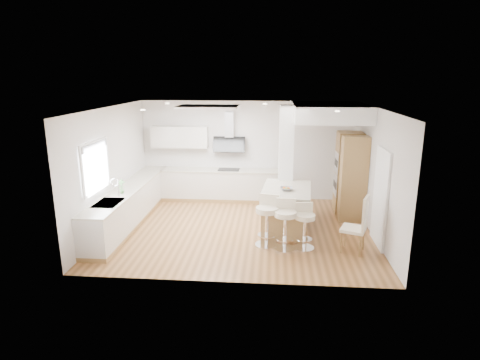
# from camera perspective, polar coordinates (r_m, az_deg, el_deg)

# --- Properties ---
(ground) EXTENTS (6.00, 6.00, 0.00)m
(ground) POSITION_cam_1_polar(r_m,az_deg,el_deg) (9.45, 0.03, -6.97)
(ground) COLOR #9E6A3A
(ground) RESTS_ON ground
(ceiling) EXTENTS (6.00, 5.00, 0.02)m
(ceiling) POSITION_cam_1_polar(r_m,az_deg,el_deg) (9.45, 0.03, -6.97)
(ceiling) COLOR white
(ceiling) RESTS_ON ground
(wall_back) EXTENTS (6.00, 0.04, 2.80)m
(wall_back) POSITION_cam_1_polar(r_m,az_deg,el_deg) (11.47, 1.04, 4.20)
(wall_back) COLOR silver
(wall_back) RESTS_ON ground
(wall_left) EXTENTS (0.04, 5.00, 2.80)m
(wall_left) POSITION_cam_1_polar(r_m,az_deg,el_deg) (9.73, -17.86, 1.59)
(wall_left) COLOR silver
(wall_left) RESTS_ON ground
(wall_right) EXTENTS (0.04, 5.00, 2.80)m
(wall_right) POSITION_cam_1_polar(r_m,az_deg,el_deg) (9.29, 18.81, 0.90)
(wall_right) COLOR silver
(wall_right) RESTS_ON ground
(skylight) EXTENTS (4.10, 2.10, 0.06)m
(skylight) POSITION_cam_1_polar(r_m,az_deg,el_deg) (9.50, -4.51, 10.31)
(skylight) COLOR white
(skylight) RESTS_ON ground
(window_left) EXTENTS (0.06, 1.28, 1.07)m
(window_left) POSITION_cam_1_polar(r_m,az_deg,el_deg) (8.85, -19.92, 2.10)
(window_left) COLOR silver
(window_left) RESTS_ON ground
(doorway_right) EXTENTS (0.05, 1.00, 2.10)m
(doorway_right) POSITION_cam_1_polar(r_m,az_deg,el_deg) (8.82, 19.35, -2.55)
(doorway_right) COLOR #494339
(doorway_right) RESTS_ON ground
(counter_left) EXTENTS (0.63, 4.50, 1.35)m
(counter_left) POSITION_cam_1_polar(r_m,az_deg,el_deg) (10.08, -15.37, -3.35)
(counter_left) COLOR #A17A45
(counter_left) RESTS_ON ground
(counter_back) EXTENTS (3.62, 0.63, 2.50)m
(counter_back) POSITION_cam_1_polar(r_m,az_deg,el_deg) (11.45, -3.64, 0.54)
(counter_back) COLOR #A17A45
(counter_back) RESTS_ON ground
(pillar) EXTENTS (0.35, 0.35, 2.80)m
(pillar) POSITION_cam_1_polar(r_m,az_deg,el_deg) (9.93, 6.53, 2.46)
(pillar) COLOR white
(pillar) RESTS_ON ground
(soffit) EXTENTS (1.78, 2.20, 0.40)m
(soffit) POSITION_cam_1_polar(r_m,az_deg,el_deg) (10.29, 12.58, 9.39)
(soffit) COLOR white
(soffit) RESTS_ON ground
(oven_column) EXTENTS (0.63, 1.21, 2.10)m
(oven_column) POSITION_cam_1_polar(r_m,az_deg,el_deg) (10.47, 15.37, 0.68)
(oven_column) COLOR #A17A45
(oven_column) RESTS_ON ground
(peninsula) EXTENTS (1.22, 1.72, 1.07)m
(peninsula) POSITION_cam_1_polar(r_m,az_deg,el_deg) (9.34, 6.58, -4.06)
(peninsula) COLOR #A17A45
(peninsula) RESTS_ON ground
(bar_stool_a) EXTENTS (0.59, 0.59, 1.08)m
(bar_stool_a) POSITION_cam_1_polar(r_m,az_deg,el_deg) (8.39, 3.89, -5.42)
(bar_stool_a) COLOR white
(bar_stool_a) RESTS_ON ground
(bar_stool_b) EXTENTS (0.50, 0.50, 1.05)m
(bar_stool_b) POSITION_cam_1_polar(r_m,az_deg,el_deg) (8.26, 6.45, -5.95)
(bar_stool_b) COLOR white
(bar_stool_b) RESTS_ON ground
(bar_stool_c) EXTENTS (0.48, 0.48, 0.95)m
(bar_stool_c) POSITION_cam_1_polar(r_m,az_deg,el_deg) (8.36, 9.16, -6.18)
(bar_stool_c) COLOR white
(bar_stool_c) RESTS_ON ground
(dining_chair) EXTENTS (0.60, 0.60, 1.19)m
(dining_chair) POSITION_cam_1_polar(r_m,az_deg,el_deg) (8.38, 16.59, -5.85)
(dining_chair) COLOR beige
(dining_chair) RESTS_ON ground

